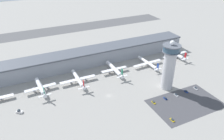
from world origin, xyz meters
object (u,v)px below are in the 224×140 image
car_silver_sedan (172,120)px  airplane_gate_delta (114,69)px  airplane_gate_echo (148,63)px  airplane_gate_foxtrot (176,54)px  car_navy_sedan (186,91)px  car_red_hatchback (154,102)px  airplane_gate_bravo (41,87)px  service_truck_fuel (19,112)px  car_grey_coupe (176,95)px  control_tower (169,65)px  car_white_wagon (165,98)px  service_truck_catering (166,81)px  car_yellow_taxi (196,88)px  airplane_gate_charlie (78,79)px

car_silver_sedan → airplane_gate_delta: bearing=95.2°
airplane_gate_echo → airplane_gate_foxtrot: (44.92, 4.37, 0.30)m
car_navy_sedan → car_red_hatchback: car_navy_sedan is taller
airplane_gate_bravo → service_truck_fuel: (-22.35, -24.67, -3.67)m
car_grey_coupe → control_tower: bearing=90.1°
car_white_wagon → car_red_hatchback: 13.34m
service_truck_catering → car_navy_sedan: bearing=-73.9°
airplane_gate_bravo → car_red_hatchback: 109.02m
airplane_gate_echo → car_yellow_taxi: bearing=-75.0°
airplane_gate_charlie → car_silver_sedan: airplane_gate_charlie is taller
airplane_gate_foxtrot → car_silver_sedan: bearing=-130.8°
control_tower → airplane_gate_foxtrot: bearing=43.4°
car_grey_coupe → service_truck_fuel: bearing=164.6°
control_tower → airplane_gate_charlie: bearing=149.0°
service_truck_fuel → car_silver_sedan: (111.66, -63.97, -0.49)m
control_tower → car_yellow_taxi: (25.33, -14.66, -25.19)m
control_tower → car_white_wagon: control_tower is taller
airplane_gate_foxtrot → car_yellow_taxi: airplane_gate_foxtrot is taller
airplane_gate_echo → airplane_gate_foxtrot: airplane_gate_foxtrot is taller
car_white_wagon → service_truck_fuel: bearing=163.2°
car_navy_sedan → car_grey_coupe: bearing=-178.4°
airplane_gate_echo → car_white_wagon: size_ratio=9.64×
airplane_gate_echo → airplane_gate_foxtrot: bearing=5.6°
car_yellow_taxi → airplane_gate_charlie: bearing=149.2°
airplane_gate_delta → service_truck_fuel: (-103.36, -26.44, -3.70)m
airplane_gate_bravo → car_silver_sedan: (89.31, -88.63, -4.16)m
car_navy_sedan → car_red_hatchback: size_ratio=0.94×
control_tower → car_grey_coupe: control_tower is taller
airplane_gate_bravo → airplane_gate_charlie: airplane_gate_bravo is taller
car_red_hatchback → airplane_gate_charlie: bearing=129.7°
airplane_gate_bravo → airplane_gate_delta: (81.01, 1.77, 0.04)m
car_yellow_taxi → car_white_wagon: (-37.96, -0.43, 0.04)m
airplane_gate_charlie → airplane_gate_foxtrot: (131.13, 4.59, -0.11)m
control_tower → car_yellow_taxi: 38.62m
service_truck_fuel → airplane_gate_echo: bearing=9.3°
car_grey_coupe → airplane_gate_foxtrot: bearing=50.8°
airplane_gate_charlie → service_truck_fuel: size_ratio=6.34×
control_tower → car_red_hatchback: (-25.96, -15.40, -25.21)m
airplane_gate_echo → airplane_gate_bravo: bearing=179.7°
airplane_gate_bravo → airplane_gate_charlie: bearing=-1.3°
control_tower → car_yellow_taxi: control_tower is taller
airplane_gate_delta → car_yellow_taxi: bearing=-47.0°
airplane_gate_bravo → car_red_hatchback: bearing=-35.1°
airplane_gate_charlie → car_silver_sedan: (51.52, -87.77, -3.89)m
car_navy_sedan → car_yellow_taxi: car_navy_sedan is taller
service_truck_fuel → car_white_wagon: (124.77, -37.73, -0.44)m
airplane_gate_bravo → car_grey_coupe: airplane_gate_bravo is taller
control_tower → service_truck_catering: 26.95m
airplane_gate_charlie → airplane_gate_delta: bearing=3.5°
car_yellow_taxi → car_white_wagon: size_ratio=1.19×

